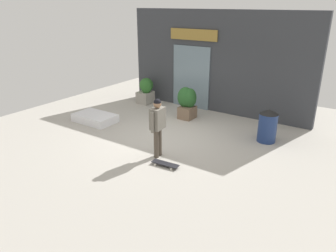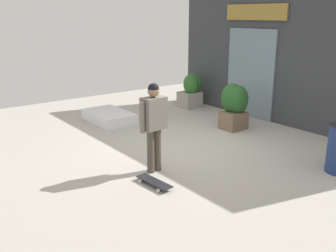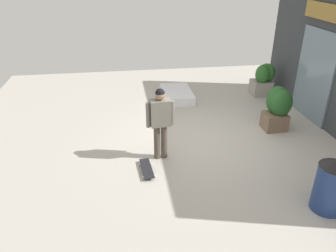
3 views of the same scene
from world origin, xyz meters
name	(u,v)px [view 1 (image 1 of 3)]	position (x,y,z in m)	size (l,w,h in m)	color
ground_plane	(165,138)	(0.00, 0.00, 0.00)	(12.00, 12.00, 0.00)	#B2ADA3
building_facade	(215,63)	(-0.04, 3.27, 1.81)	(7.14, 0.31, 3.65)	#383A3F
skateboarder	(158,122)	(0.56, -1.16, 0.97)	(0.30, 0.60, 1.60)	#4C4238
skateboard	(165,164)	(1.04, -1.51, 0.06)	(0.74, 0.29, 0.08)	black
planter_box_left	(146,90)	(-2.74, 2.57, 0.55)	(0.66, 0.72, 1.01)	gray
planter_box_right	(187,101)	(-0.40, 1.94, 0.61)	(0.67, 0.63, 1.11)	brown
trash_bin	(268,126)	(2.63, 1.46, 0.50)	(0.55, 0.55, 0.99)	navy
snow_ledge	(95,118)	(-2.81, -0.21, 0.13)	(1.43, 0.90, 0.27)	white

